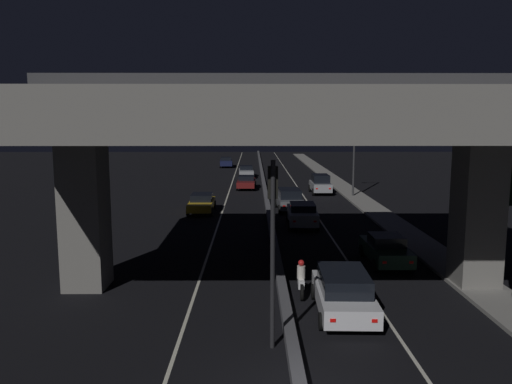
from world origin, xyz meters
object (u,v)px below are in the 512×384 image
at_px(traffic_light_left_of_median, 273,222).
at_px(car_dark_green_second, 386,249).
at_px(car_silver_third_oncoming, 246,171).
at_px(car_silver_third, 302,214).
at_px(car_dark_blue_fourth_oncoming, 226,162).
at_px(car_silver_fifth, 320,184).
at_px(car_taxi_yellow_lead_oncoming, 202,203).
at_px(motorcycle_white_filtering_near, 301,280).
at_px(street_lamp, 352,141).
at_px(car_white_lead, 343,292).
at_px(car_dark_red_second_oncoming, 246,182).
at_px(car_grey_fourth, 289,199).

xyz_separation_m(traffic_light_left_of_median, car_dark_green_second, (5.82, 8.86, -3.16)).
bearing_deg(car_silver_third_oncoming, car_silver_third, 5.95).
distance_m(car_dark_green_second, car_dark_blue_fourth_oncoming, 52.27).
bearing_deg(traffic_light_left_of_median, car_silver_third, 81.48).
height_order(car_silver_fifth, car_dark_blue_fourth_oncoming, car_silver_fifth).
height_order(car_taxi_yellow_lead_oncoming, car_silver_third_oncoming, car_silver_third_oncoming).
bearing_deg(car_silver_third_oncoming, car_dark_green_second, 8.78).
relative_size(car_silver_fifth, motorcycle_white_filtering_near, 2.26).
bearing_deg(car_silver_third_oncoming, car_silver_fifth, 25.13).
xyz_separation_m(street_lamp, car_dark_blue_fourth_oncoming, (-12.85, 29.94, -4.36)).
xyz_separation_m(street_lamp, car_silver_third_oncoming, (-9.68, 16.35, -4.39)).
relative_size(car_silver_third, car_taxi_yellow_lead_oncoming, 1.01).
bearing_deg(car_silver_third, car_white_lead, -178.42).
distance_m(street_lamp, car_silver_fifth, 5.34).
relative_size(car_white_lead, car_dark_blue_fourth_oncoming, 0.97).
relative_size(car_silver_third, car_dark_blue_fourth_oncoming, 1.02).
bearing_deg(car_dark_blue_fourth_oncoming, car_white_lead, 4.41).
height_order(car_taxi_yellow_lead_oncoming, car_dark_red_second_oncoming, car_taxi_yellow_lead_oncoming).
distance_m(street_lamp, car_grey_fourth, 9.95).
bearing_deg(street_lamp, car_white_lead, -101.51).
height_order(car_dark_green_second, car_silver_third, car_silver_third).
xyz_separation_m(car_taxi_yellow_lead_oncoming, car_dark_red_second_oncoming, (3.22, 13.23, -0.05)).
bearing_deg(traffic_light_left_of_median, car_silver_fifth, 79.81).
distance_m(car_dark_green_second, car_dark_red_second_oncoming, 28.00).
xyz_separation_m(car_silver_third_oncoming, car_dark_blue_fourth_oncoming, (-3.17, 13.58, 0.03)).
bearing_deg(car_dark_blue_fourth_oncoming, car_silver_third_oncoming, 10.37).
relative_size(car_silver_third, car_silver_third_oncoming, 1.01).
bearing_deg(car_dark_blue_fourth_oncoming, street_lamp, 20.46).
bearing_deg(car_dark_red_second_oncoming, car_dark_green_second, 16.45).
bearing_deg(car_silver_third, motorcycle_white_filtering_near, 175.82).
relative_size(car_white_lead, car_silver_third_oncoming, 0.96).
height_order(car_grey_fourth, car_taxi_yellow_lead_oncoming, car_grey_fourth).
xyz_separation_m(traffic_light_left_of_median, car_taxi_yellow_lead_oncoming, (-4.46, 22.72, -3.15)).
bearing_deg(car_dark_red_second_oncoming, street_lamp, 60.43).
height_order(car_grey_fourth, car_silver_third_oncoming, car_grey_fourth).
bearing_deg(car_grey_fourth, car_dark_green_second, -168.37).
height_order(car_silver_third_oncoming, motorcycle_white_filtering_near, motorcycle_white_filtering_near).
distance_m(traffic_light_left_of_median, car_silver_fifth, 33.07).
bearing_deg(car_white_lead, car_taxi_yellow_lead_oncoming, 21.29).
height_order(traffic_light_left_of_median, car_silver_third, traffic_light_left_of_median).
bearing_deg(car_silver_third_oncoming, car_grey_fourth, 6.92).
bearing_deg(car_grey_fourth, street_lamp, -44.14).
height_order(car_white_lead, car_silver_fifth, car_silver_fifth).
bearing_deg(traffic_light_left_of_median, car_silver_third_oncoming, 91.75).
relative_size(car_grey_fourth, motorcycle_white_filtering_near, 2.44).
distance_m(car_silver_third_oncoming, motorcycle_white_filtering_near, 42.10).
bearing_deg(car_grey_fourth, car_silver_third, -178.04).
height_order(car_taxi_yellow_lead_oncoming, motorcycle_white_filtering_near, motorcycle_white_filtering_near).
relative_size(car_silver_fifth, car_dark_red_second_oncoming, 0.89).
bearing_deg(car_silver_third, traffic_light_left_of_median, 173.08).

